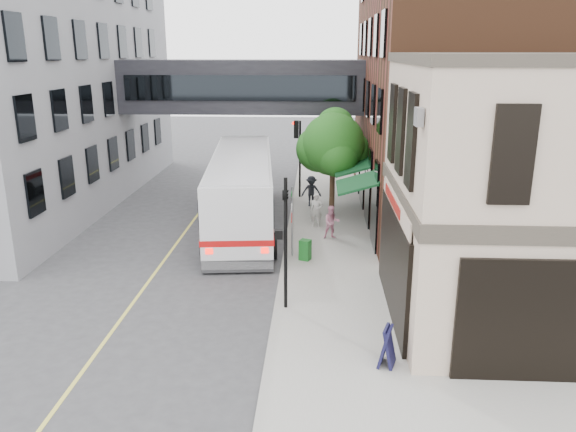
# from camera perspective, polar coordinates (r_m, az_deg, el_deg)

# --- Properties ---
(ground) EXTENTS (120.00, 120.00, 0.00)m
(ground) POSITION_cam_1_polar(r_m,az_deg,el_deg) (17.62, -1.94, -12.44)
(ground) COLOR #38383A
(ground) RESTS_ON ground
(sidewalk_main) EXTENTS (4.00, 60.00, 0.15)m
(sidewalk_main) POSITION_cam_1_polar(r_m,az_deg,el_deg) (30.56, 4.02, 0.40)
(sidewalk_main) COLOR gray
(sidewalk_main) RESTS_ON ground
(corner_building) EXTENTS (10.19, 8.12, 8.45)m
(corner_building) POSITION_cam_1_polar(r_m,az_deg,el_deg) (19.44, 25.89, 1.99)
(corner_building) COLOR tan
(corner_building) RESTS_ON ground
(brick_building) EXTENTS (13.76, 18.00, 14.00)m
(brick_building) POSITION_cam_1_polar(r_m,az_deg,el_deg) (31.59, 19.26, 12.81)
(brick_building) COLOR #492816
(brick_building) RESTS_ON ground
(skyway_bridge) EXTENTS (14.00, 3.18, 3.00)m
(skyway_bridge) POSITION_cam_1_polar(r_m,az_deg,el_deg) (33.71, -4.62, 12.99)
(skyway_bridge) COLOR black
(skyway_bridge) RESTS_ON ground
(traffic_signal_near) EXTENTS (0.44, 0.22, 4.60)m
(traffic_signal_near) POSITION_cam_1_polar(r_m,az_deg,el_deg) (18.26, -0.35, -1.18)
(traffic_signal_near) COLOR black
(traffic_signal_near) RESTS_ON sidewalk_main
(traffic_signal_far) EXTENTS (0.53, 0.28, 4.50)m
(traffic_signal_far) POSITION_cam_1_polar(r_m,az_deg,el_deg) (32.80, 0.98, 7.38)
(traffic_signal_far) COLOR black
(traffic_signal_far) RESTS_ON sidewalk_main
(street_sign_pole) EXTENTS (0.08, 0.75, 3.00)m
(street_sign_pole) POSITION_cam_1_polar(r_m,az_deg,el_deg) (23.34, 0.42, 0.08)
(street_sign_pole) COLOR gray
(street_sign_pole) RESTS_ON sidewalk_main
(street_tree) EXTENTS (3.80, 3.20, 5.60)m
(street_tree) POSITION_cam_1_polar(r_m,az_deg,el_deg) (28.97, 4.58, 7.27)
(street_tree) COLOR #382619
(street_tree) RESTS_ON sidewalk_main
(lane_marking) EXTENTS (0.12, 40.00, 0.01)m
(lane_marking) POSITION_cam_1_polar(r_m,az_deg,el_deg) (27.51, -10.60, -1.85)
(lane_marking) COLOR #D8CC4C
(lane_marking) RESTS_ON ground
(bus) EXTENTS (4.21, 13.36, 3.53)m
(bus) POSITION_cam_1_polar(r_m,az_deg,el_deg) (27.98, -4.71, 2.90)
(bus) COLOR silver
(bus) RESTS_ON ground
(pedestrian_a) EXTENTS (0.64, 0.45, 1.65)m
(pedestrian_a) POSITION_cam_1_polar(r_m,az_deg,el_deg) (27.60, 2.89, 0.60)
(pedestrian_a) COLOR beige
(pedestrian_a) RESTS_ON sidewalk_main
(pedestrian_b) EXTENTS (0.83, 0.69, 1.54)m
(pedestrian_b) POSITION_cam_1_polar(r_m,az_deg,el_deg) (25.91, 4.46, -0.63)
(pedestrian_b) COLOR pink
(pedestrian_b) RESTS_ON sidewalk_main
(pedestrian_c) EXTENTS (1.13, 0.68, 1.71)m
(pedestrian_c) POSITION_cam_1_polar(r_m,az_deg,el_deg) (31.24, 2.38, 2.54)
(pedestrian_c) COLOR black
(pedestrian_c) RESTS_ON sidewalk_main
(newspaper_box) EXTENTS (0.54, 0.52, 0.86)m
(newspaper_box) POSITION_cam_1_polar(r_m,az_deg,el_deg) (23.30, 1.75, -3.46)
(newspaper_box) COLOR #155D1C
(newspaper_box) RESTS_ON sidewalk_main
(sandwich_board) EXTENTS (0.58, 0.73, 1.14)m
(sandwich_board) POSITION_cam_1_polar(r_m,az_deg,el_deg) (16.04, 10.05, -12.91)
(sandwich_board) COLOR black
(sandwich_board) RESTS_ON sidewalk_main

